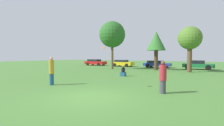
# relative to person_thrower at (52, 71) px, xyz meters

# --- Properties ---
(ground_plane) EXTENTS (120.00, 120.00, 0.00)m
(ground_plane) POSITION_rel_person_thrower_xyz_m (4.19, -1.20, -0.93)
(ground_plane) COLOR #477A33
(person_thrower) EXTENTS (0.32, 0.32, 1.83)m
(person_thrower) POSITION_rel_person_thrower_xyz_m (0.00, 0.00, 0.00)
(person_thrower) COLOR navy
(person_thrower) RESTS_ON ground
(person_catcher) EXTENTS (0.36, 0.36, 1.65)m
(person_catcher) POSITION_rel_person_thrower_xyz_m (6.84, 1.37, -0.11)
(person_catcher) COLOR #3F3F47
(person_catcher) RESTS_ON ground
(frisbee) EXTENTS (0.28, 0.28, 0.08)m
(frisbee) POSITION_rel_person_thrower_xyz_m (3.53, 0.87, 1.44)
(frisbee) COLOR orange
(bystander_sitting) EXTENTS (0.46, 0.39, 1.00)m
(bystander_sitting) POSITION_rel_person_thrower_xyz_m (1.64, 6.76, -0.53)
(bystander_sitting) COLOR navy
(bystander_sitting) RESTS_ON ground
(tree_0) EXTENTS (3.78, 3.78, 6.93)m
(tree_0) POSITION_rel_person_thrower_xyz_m (-3.91, 13.66, 4.08)
(tree_0) COLOR brown
(tree_0) RESTS_ON ground
(tree_1) EXTENTS (2.55, 2.55, 5.22)m
(tree_1) POSITION_rel_person_thrower_xyz_m (2.05, 15.33, 2.92)
(tree_1) COLOR #473323
(tree_1) RESTS_ON ground
(tree_2) EXTENTS (2.68, 2.68, 5.35)m
(tree_2) POSITION_rel_person_thrower_xyz_m (6.33, 14.41, 2.98)
(tree_2) COLOR brown
(tree_2) RESTS_ON ground
(parked_car_red) EXTENTS (4.46, 1.94, 1.24)m
(parked_car_red) POSITION_rel_person_thrower_xyz_m (-12.00, 19.99, -0.27)
(parked_car_red) COLOR red
(parked_car_red) RESTS_ON ground
(parked_car_yellow) EXTENTS (3.89, 1.99, 1.21)m
(parked_car_yellow) POSITION_rel_person_thrower_xyz_m (-5.53, 19.73, -0.29)
(parked_car_yellow) COLOR gold
(parked_car_yellow) RESTS_ON ground
(parked_car_blue) EXTENTS (4.35, 2.13, 1.16)m
(parked_car_blue) POSITION_rel_person_thrower_xyz_m (0.62, 20.27, -0.30)
(parked_car_blue) COLOR #1E389E
(parked_car_blue) RESTS_ON ground
(parked_car_green) EXTENTS (4.05, 1.95, 1.29)m
(parked_car_green) POSITION_rel_person_thrower_xyz_m (6.75, 19.41, -0.24)
(parked_car_green) COLOR #196633
(parked_car_green) RESTS_ON ground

